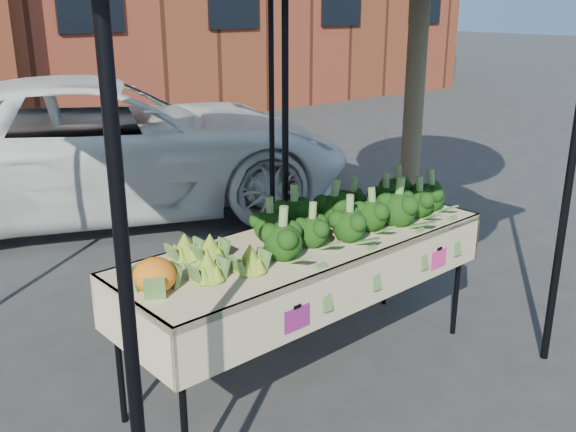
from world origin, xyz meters
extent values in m
plane|color=#2B2B2D|center=(0.00, 0.00, 0.00)|extent=(90.00, 90.00, 0.00)
cube|color=beige|center=(0.12, 0.12, 0.45)|extent=(2.43, 0.88, 0.90)
cube|color=#F22D8C|center=(-0.35, -0.28, 0.70)|extent=(0.17, 0.01, 0.12)
cube|color=#EA2C85|center=(0.87, -0.28, 0.70)|extent=(0.17, 0.01, 0.12)
ellipsoid|color=#16330D|center=(0.48, 0.15, 1.03)|extent=(1.55, 0.58, 0.27)
ellipsoid|color=#9BB131|center=(-0.55, 0.16, 1.00)|extent=(0.44, 0.58, 0.21)
ellipsoid|color=orange|center=(-0.93, 0.07, 0.99)|extent=(0.21, 0.21, 0.19)
camera|label=1|loc=(-2.26, -2.53, 2.24)|focal=39.84mm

